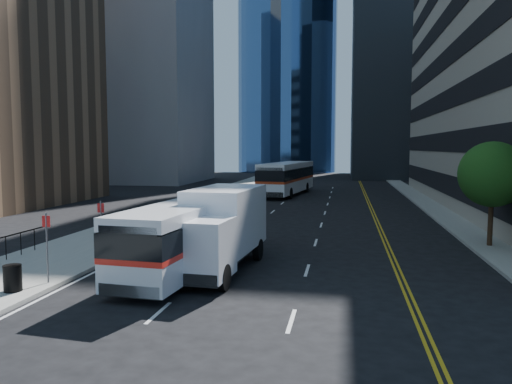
# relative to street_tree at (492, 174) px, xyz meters

# --- Properties ---
(ground) EXTENTS (160.00, 160.00, 0.00)m
(ground) POSITION_rel_street_tree_xyz_m (-9.00, -8.00, -3.64)
(ground) COLOR black
(ground) RESTS_ON ground
(sidewalk_west) EXTENTS (5.00, 90.00, 0.15)m
(sidewalk_west) POSITION_rel_street_tree_xyz_m (-19.50, 17.00, -3.57)
(sidewalk_west) COLOR gray
(sidewalk_west) RESTS_ON ground
(sidewalk_east) EXTENTS (2.00, 90.00, 0.15)m
(sidewalk_east) POSITION_rel_street_tree_xyz_m (-0.00, 17.00, -3.57)
(sidewalk_east) COLOR gray
(sidewalk_east) RESTS_ON ground
(midrise_west) EXTENTS (18.00, 18.00, 35.00)m
(midrise_west) POSITION_rel_street_tree_xyz_m (-37.00, 44.00, 13.86)
(midrise_west) COLOR gray
(midrise_west) RESTS_ON ground
(street_tree) EXTENTS (3.20, 3.20, 5.10)m
(street_tree) POSITION_rel_street_tree_xyz_m (0.00, 0.00, 0.00)
(street_tree) COLOR #332114
(street_tree) RESTS_ON sidewalk_east
(bus_front) EXTENTS (3.26, 10.84, 2.75)m
(bus_front) POSITION_rel_street_tree_xyz_m (-13.14, -6.33, -2.14)
(bus_front) COLOR white
(bus_front) RESTS_ON ground
(bus_rear) EXTENTS (4.61, 13.33, 3.37)m
(bus_rear) POSITION_rel_street_tree_xyz_m (-13.00, 26.01, -1.80)
(bus_rear) COLOR white
(bus_rear) RESTS_ON ground
(box_truck) EXTENTS (2.83, 7.00, 3.28)m
(box_truck) POSITION_rel_street_tree_xyz_m (-11.99, -6.65, -1.91)
(box_truck) COLOR white
(box_truck) RESTS_ON ground
(trash_can) EXTENTS (0.63, 0.63, 0.89)m
(trash_can) POSITION_rel_street_tree_xyz_m (-17.95, -11.17, -3.05)
(trash_can) COLOR black
(trash_can) RESTS_ON sidewalk_west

